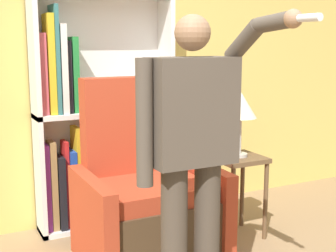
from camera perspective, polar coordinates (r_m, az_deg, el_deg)
wall_back at (r=4.17m, az=-7.01°, el=7.72°), size 8.00×0.06×2.80m
bookcase at (r=3.97m, az=-9.83°, el=0.88°), size 1.19×0.28×1.97m
armchair at (r=3.49m, az=-2.71°, el=-9.24°), size 0.97×0.80×1.32m
person_standing at (r=2.57m, az=2.95°, el=-2.74°), size 0.62×0.78×1.72m
side_table at (r=3.84m, az=8.56°, el=-5.85°), size 0.37×0.37×0.67m
table_lamp at (r=3.73m, az=8.78°, el=2.35°), size 0.27×0.27×0.53m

